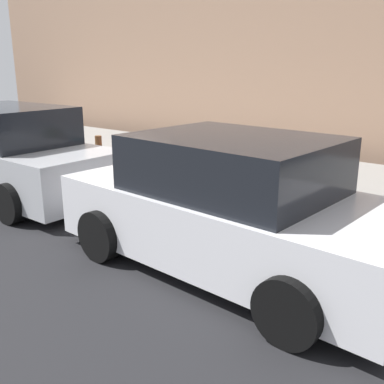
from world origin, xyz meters
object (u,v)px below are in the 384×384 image
Objects in this scene: suitcase_olive_1 at (260,180)px; suitcase_silver_6 at (149,166)px; suitcase_maroon_2 at (233,180)px; suitcase_red_4 at (188,172)px; suitcase_navy_5 at (167,165)px; fire_hydrant at (125,154)px; bollard_post at (99,153)px; parked_car_silver_1 at (9,154)px; suitcase_teal_3 at (206,175)px; suitcase_black_0 at (287,192)px; parked_car_white_0 at (232,207)px.

suitcase_silver_6 is at bearing 2.31° from suitcase_olive_1.
suitcase_maroon_2 is 0.97m from suitcase_red_4.
suitcase_maroon_2 is 0.80× the size of suitcase_navy_5.
fire_hydrant is 0.66m from bollard_post.
suitcase_teal_3 is at bearing -145.84° from parked_car_silver_1.
suitcase_red_4 reaches higher than suitcase_teal_3.
suitcase_silver_6 is (3.03, 0.02, 0.01)m from suitcase_black_0.
suitcase_black_0 is 5.05m from parked_car_silver_1.
suitcase_navy_5 is at bearing 3.35° from suitcase_maroon_2.
suitcase_olive_1 is 0.99× the size of fire_hydrant.
parked_car_white_0 reaches higher than suitcase_black_0.
parked_car_white_0 is at bearing 148.55° from suitcase_silver_6.
suitcase_red_4 is 0.97m from suitcase_silver_6.
parked_car_white_0 reaches higher than suitcase_olive_1.
suitcase_navy_5 reaches higher than suitcase_maroon_2.
suitcase_teal_3 is 2.20m from fire_hydrant.
suitcase_olive_1 is 4.58m from parked_car_silver_1.
parked_car_silver_1 is (1.56, 2.06, 0.36)m from suitcase_silver_6.
suitcase_black_0 is at bearing -80.91° from parked_car_white_0.
suitcase_navy_5 is 0.48m from suitcase_silver_6.
suitcase_olive_1 is 1.51m from suitcase_red_4.
suitcase_silver_6 is 1.03× the size of bollard_post.
parked_car_white_0 is (-1.42, 2.16, 0.33)m from suitcase_maroon_2.
suitcase_teal_3 is at bearing 172.16° from suitcase_red_4.
parked_car_white_0 is (-0.33, 2.07, 0.34)m from suitcase_black_0.
suitcase_black_0 is 1.01× the size of fire_hydrant.
suitcase_red_4 is at bearing -41.34° from parked_car_white_0.
parked_car_white_0 is (-0.88, 2.16, 0.23)m from suitcase_olive_1.
suitcase_black_0 is at bearing 175.38° from suitcase_maroon_2.
suitcase_maroon_2 is at bearing -176.64° from suitcase_red_4.
suitcase_red_4 is 2.37m from bollard_post.
parked_car_silver_1 is at bearing 31.70° from suitcase_maroon_2.
suitcase_teal_3 is at bearing 179.31° from suitcase_silver_6.
suitcase_silver_6 is at bearing -175.90° from bollard_post.
suitcase_olive_1 is 3.23m from fire_hydrant.
suitcase_black_0 reaches higher than bollard_post.
fire_hydrant reaches higher than suitcase_maroon_2.
suitcase_teal_3 is 0.20× the size of parked_car_white_0.
suitcase_teal_3 reaches higher than suitcase_black_0.
fire_hydrant is at bearing 1.17° from suitcase_maroon_2.
suitcase_navy_5 is at bearing -2.18° from suitcase_teal_3.
suitcase_olive_1 is at bearing -178.04° from suitcase_red_4.
suitcase_maroon_2 is 2.61m from parked_car_white_0.
suitcase_black_0 is 1.58m from suitcase_teal_3.
suitcase_silver_6 reaches higher than bollard_post.
fire_hydrant is (0.75, -0.05, 0.15)m from suitcase_silver_6.
parked_car_silver_1 is at bearing -0.00° from parked_car_white_0.
parked_car_white_0 reaches higher than bollard_post.
parked_car_silver_1 is (0.16, 1.96, 0.25)m from bollard_post.
suitcase_teal_3 is 2.81m from parked_car_white_0.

